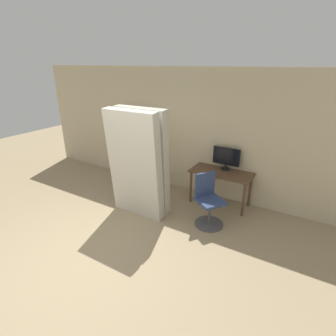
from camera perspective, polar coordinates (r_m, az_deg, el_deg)
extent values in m
plane|color=#9E8966|center=(4.34, -18.23, -18.93)|extent=(16.00, 16.00, 0.00)
cube|color=#C6B793|center=(5.88, 2.67, 8.03)|extent=(8.00, 0.06, 2.70)
cube|color=brown|center=(5.38, 11.52, -0.96)|extent=(1.23, 0.58, 0.03)
cylinder|color=brown|center=(5.52, 5.00, -4.09)|extent=(0.05, 0.05, 0.69)
cylinder|color=brown|center=(5.20, 16.13, -6.70)|extent=(0.05, 0.05, 0.69)
cylinder|color=brown|center=(5.90, 6.96, -2.39)|extent=(0.05, 0.05, 0.69)
cylinder|color=brown|center=(5.60, 17.40, -4.71)|extent=(0.05, 0.05, 0.69)
cylinder|color=black|center=(5.52, 12.33, -0.14)|extent=(0.19, 0.19, 0.02)
cylinder|color=black|center=(5.50, 12.38, 0.38)|extent=(0.04, 0.04, 0.09)
cube|color=black|center=(5.43, 12.58, 2.50)|extent=(0.56, 0.02, 0.36)
cube|color=black|center=(5.42, 12.56, 2.48)|extent=(0.54, 0.03, 0.34)
cylinder|color=#4C4C51|center=(4.97, 8.88, -11.90)|extent=(0.52, 0.52, 0.03)
cylinder|color=#4C4C51|center=(4.85, 9.04, -9.64)|extent=(0.05, 0.05, 0.43)
cube|color=navy|center=(4.73, 9.21, -7.16)|extent=(0.61, 0.61, 0.05)
cube|color=navy|center=(4.76, 8.07, -3.48)|extent=(0.26, 0.35, 0.45)
cube|color=brown|center=(6.62, -8.82, 4.74)|extent=(0.02, 0.30, 1.66)
cube|color=brown|center=(6.23, -4.00, 3.85)|extent=(0.02, 0.30, 1.66)
cube|color=brown|center=(6.53, -5.73, 4.64)|extent=(0.69, 0.02, 1.66)
cube|color=brown|center=(6.72, -6.18, -2.38)|extent=(0.66, 0.27, 0.02)
cube|color=brown|center=(6.61, -6.28, -0.21)|extent=(0.66, 0.27, 0.02)
cube|color=brown|center=(6.51, -6.38, 2.02)|extent=(0.66, 0.27, 0.02)
cube|color=brown|center=(6.42, -6.48, 4.31)|extent=(0.66, 0.27, 0.02)
cube|color=brown|center=(6.35, -6.59, 6.67)|extent=(0.66, 0.27, 0.02)
cube|color=brown|center=(6.28, -6.69, 9.08)|extent=(0.66, 0.27, 0.02)
cube|color=brown|center=(6.22, -6.81, 11.54)|extent=(0.66, 0.27, 0.02)
cube|color=#232328|center=(6.86, -8.21, -0.94)|extent=(0.02, 0.16, 0.20)
cube|color=gold|center=(6.85, -7.94, -0.98)|extent=(0.03, 0.20, 0.20)
cube|color=#7A2D84|center=(6.82, -7.81, -0.96)|extent=(0.02, 0.17, 0.22)
cube|color=#1E4C9E|center=(6.79, -7.68, -1.31)|extent=(0.03, 0.17, 0.17)
cube|color=#287A38|center=(6.77, -7.35, -1.19)|extent=(0.03, 0.22, 0.20)
cube|color=gold|center=(6.75, -7.23, -1.47)|extent=(0.04, 0.20, 0.16)
cube|color=orange|center=(6.72, -6.93, -1.39)|extent=(0.02, 0.21, 0.20)
cube|color=#1E4C9E|center=(6.69, -6.76, -1.64)|extent=(0.04, 0.19, 0.17)
cube|color=#1E4C9E|center=(6.69, -6.37, -1.63)|extent=(0.03, 0.20, 0.17)
cube|color=red|center=(6.75, -8.33, 1.20)|extent=(0.03, 0.19, 0.21)
cube|color=orange|center=(6.72, -8.21, 1.01)|extent=(0.02, 0.22, 0.18)
cube|color=red|center=(6.74, -7.67, 1.22)|extent=(0.03, 0.15, 0.21)
cube|color=silver|center=(6.71, -7.41, 1.16)|extent=(0.04, 0.16, 0.22)
cube|color=teal|center=(6.66, -7.41, 0.95)|extent=(0.03, 0.21, 0.21)
cube|color=#232328|center=(6.66, -7.02, 1.02)|extent=(0.02, 0.19, 0.21)
cube|color=red|center=(6.65, -8.57, 3.37)|extent=(0.02, 0.22, 0.21)
cube|color=teal|center=(6.63, -8.35, 3.38)|extent=(0.03, 0.20, 0.22)
cube|color=#7A2D84|center=(6.64, -7.95, 3.39)|extent=(0.02, 0.17, 0.21)
cube|color=#7A2D84|center=(6.58, -8.14, 3.17)|extent=(0.03, 0.19, 0.20)
cube|color=#232328|center=(6.60, -7.63, 3.19)|extent=(0.02, 0.15, 0.19)
cube|color=#7A2D84|center=(6.56, -7.57, 3.00)|extent=(0.03, 0.21, 0.17)
cube|color=brown|center=(6.51, -7.51, 3.06)|extent=(0.02, 0.17, 0.22)
cube|color=#1E4C9E|center=(6.56, -8.79, 5.48)|extent=(0.02, 0.22, 0.18)
cube|color=#287A38|center=(6.59, -8.27, 5.57)|extent=(0.02, 0.16, 0.18)
cube|color=teal|center=(6.51, -8.53, 5.59)|extent=(0.02, 0.16, 0.23)
cube|color=#287A38|center=(6.54, -7.90, 5.62)|extent=(0.04, 0.17, 0.21)
cube|color=gold|center=(6.51, -7.78, 5.31)|extent=(0.03, 0.16, 0.16)
cube|color=gold|center=(6.49, -7.32, 5.48)|extent=(0.04, 0.16, 0.20)
cube|color=gold|center=(6.45, -7.18, 5.40)|extent=(0.03, 0.17, 0.21)
cube|color=red|center=(6.42, -6.86, 5.37)|extent=(0.04, 0.20, 0.22)
cube|color=#287A38|center=(6.47, -9.02, 7.91)|extent=(0.02, 0.18, 0.21)
cube|color=#232328|center=(6.47, -8.69, 7.88)|extent=(0.02, 0.22, 0.20)
cube|color=brown|center=(6.44, -8.50, 7.83)|extent=(0.04, 0.16, 0.20)
cube|color=#232328|center=(6.47, -7.86, 7.76)|extent=(0.02, 0.17, 0.17)
cube|color=#287A38|center=(6.42, -7.85, 7.94)|extent=(0.02, 0.20, 0.23)
cube|color=teal|center=(6.48, -8.74, 10.23)|extent=(0.02, 0.19, 0.17)
cube|color=#1E4C9E|center=(6.43, -8.78, 10.23)|extent=(0.02, 0.19, 0.19)
cube|color=silver|center=(6.45, -8.25, 10.26)|extent=(0.03, 0.15, 0.18)
cube|color=#1E4C9E|center=(6.41, -8.14, 10.10)|extent=(0.04, 0.19, 0.16)
cube|color=beige|center=(4.80, -7.25, 0.53)|extent=(1.06, 0.35, 2.05)
cube|color=beige|center=(4.52, -1.95, -0.72)|extent=(0.01, 0.35, 2.01)
cube|color=beige|center=(4.99, -5.51, 1.42)|extent=(1.06, 0.28, 2.04)
cube|color=beige|center=(4.71, -0.31, 0.27)|extent=(0.01, 0.28, 2.00)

